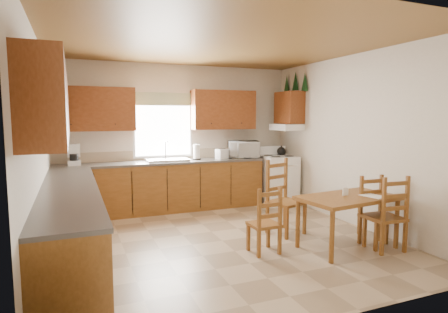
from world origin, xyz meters
name	(u,v)px	position (x,y,z in m)	size (l,w,h in m)	color
floor	(222,241)	(0.00, 0.00, 0.00)	(4.50, 4.50, 0.00)	#998164
ceiling	(222,43)	(0.00, 0.00, 2.70)	(4.50, 4.50, 0.00)	brown
wall_left	(38,150)	(-2.25, 0.00, 1.35)	(4.50, 4.50, 0.00)	beige
wall_right	(354,141)	(2.25, 0.00, 1.35)	(4.50, 4.50, 0.00)	beige
wall_back	(178,136)	(0.00, 2.25, 1.35)	(4.50, 4.50, 0.00)	beige
wall_front	(326,164)	(0.00, -2.25, 1.35)	(4.50, 4.50, 0.00)	beige
lower_cab_back	(164,187)	(-0.38, 1.95, 0.44)	(3.75, 0.60, 0.88)	brown
lower_cab_left	(70,229)	(-1.95, -0.15, 0.44)	(0.60, 3.60, 0.88)	brown
counter_back	(163,162)	(-0.38, 1.95, 0.90)	(3.75, 0.63, 0.04)	#4C4743
counter_left	(69,190)	(-1.95, -0.15, 0.90)	(0.63, 3.60, 0.04)	#4C4743
backsplash	(160,155)	(-0.38, 2.24, 1.01)	(3.75, 0.01, 0.18)	gray
upper_cab_back_left	(93,109)	(-1.55, 2.08, 1.85)	(1.41, 0.33, 0.75)	brown
upper_cab_back_right	(223,110)	(0.86, 2.08, 1.85)	(1.25, 0.33, 0.75)	brown
upper_cab_left	(52,105)	(-2.08, -0.15, 1.85)	(0.33, 3.60, 0.75)	brown
upper_cab_stove	(289,108)	(2.08, 1.65, 1.90)	(0.33, 0.62, 0.62)	brown
range_hood	(287,127)	(2.03, 1.65, 1.52)	(0.44, 0.62, 0.12)	white
window_frame	(163,126)	(-0.30, 2.22, 1.55)	(1.13, 0.02, 1.18)	white
window_pane	(163,126)	(-0.30, 2.21, 1.55)	(1.05, 0.01, 1.10)	white
window_valance	(163,99)	(-0.30, 2.19, 2.05)	(1.19, 0.01, 0.24)	#46693A
sink_basin	(167,160)	(-0.30, 1.95, 0.94)	(0.75, 0.45, 0.04)	silver
pine_decal_a	(305,82)	(2.21, 1.33, 2.38)	(0.22, 0.22, 0.36)	#103615
pine_decal_b	(295,81)	(2.21, 1.65, 2.42)	(0.22, 0.22, 0.36)	#103615
pine_decal_c	(287,84)	(2.21, 1.97, 2.38)	(0.22, 0.22, 0.36)	#103615
stove	(278,180)	(1.88, 1.69, 0.47)	(0.63, 0.65, 0.94)	white
coffeemaker	(74,154)	(-1.87, 1.98, 1.11)	(0.22, 0.27, 0.38)	white
paper_towel	(197,152)	(0.27, 1.97, 1.06)	(0.12, 0.12, 0.29)	white
toaster	(222,154)	(0.77, 1.92, 1.02)	(0.23, 0.15, 0.19)	white
microwave	(243,149)	(1.23, 1.93, 1.08)	(0.55, 0.39, 0.33)	white
dining_table	(347,222)	(1.45, -0.86, 0.34)	(1.29, 0.73, 0.69)	brown
chair_near_left	(264,220)	(0.33, -0.61, 0.43)	(0.36, 0.34, 0.85)	brown
chair_near_right	(385,213)	(1.83, -1.12, 0.49)	(0.41, 0.39, 0.98)	brown
chair_far_left	(379,212)	(1.86, -0.98, 0.46)	(0.39, 0.37, 0.93)	brown
chair_far_right	(286,197)	(0.99, -0.06, 0.54)	(0.46, 0.44, 1.09)	brown
table_paper	(373,196)	(1.75, -0.97, 0.69)	(0.23, 0.30, 0.00)	white
table_card	(345,191)	(1.44, -0.81, 0.74)	(0.08, 0.02, 0.11)	white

